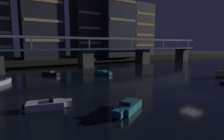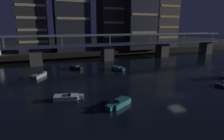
{
  "view_description": "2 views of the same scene",
  "coord_description": "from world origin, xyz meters",
  "px_view_note": "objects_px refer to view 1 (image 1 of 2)",
  "views": [
    {
      "loc": [
        -22.55,
        -14.52,
        6.98
      ],
      "look_at": [
        -4.35,
        14.55,
        2.17
      ],
      "focal_mm": 28.27,
      "sensor_mm": 36.0,
      "label": 1
    },
    {
      "loc": [
        -21.9,
        -23.84,
        11.96
      ],
      "look_at": [
        -6.89,
        14.78,
        2.01
      ],
      "focal_mm": 28.88,
      "sensor_mm": 36.0,
      "label": 2
    }
  ],
  "objects_px": {
    "tower_west_tall": "(41,13)",
    "tower_central": "(85,22)",
    "tower_east_tall": "(114,12)",
    "speedboat_mid_center": "(0,83)",
    "tower_east_low": "(140,30)",
    "speedboat_near_right": "(127,107)",
    "speedboat_mid_right": "(47,105)",
    "river_bridge": "(85,54)",
    "speedboat_near_center": "(51,74)",
    "speedboat_mid_left": "(103,73)"
  },
  "relations": [
    {
      "from": "tower_east_low",
      "to": "tower_east_tall",
      "type": "bearing_deg",
      "value": -172.99
    },
    {
      "from": "river_bridge",
      "to": "tower_west_tall",
      "type": "xyz_separation_m",
      "value": [
        -9.67,
        16.75,
        14.32
      ]
    },
    {
      "from": "river_bridge",
      "to": "speedboat_near_center",
      "type": "relative_size",
      "value": 20.3
    },
    {
      "from": "tower_east_low",
      "to": "speedboat_mid_left",
      "type": "distance_m",
      "value": 50.63
    },
    {
      "from": "tower_west_tall",
      "to": "tower_central",
      "type": "xyz_separation_m",
      "value": [
        17.57,
        1.11,
        -1.7
      ]
    },
    {
      "from": "tower_east_tall",
      "to": "tower_east_low",
      "type": "relative_size",
      "value": 1.52
    },
    {
      "from": "tower_east_tall",
      "to": "tower_central",
      "type": "bearing_deg",
      "value": 159.91
    },
    {
      "from": "river_bridge",
      "to": "speedboat_mid_right",
      "type": "height_order",
      "value": "river_bridge"
    },
    {
      "from": "tower_east_tall",
      "to": "speedboat_mid_right",
      "type": "distance_m",
      "value": 62.96
    },
    {
      "from": "river_bridge",
      "to": "speedboat_near_center",
      "type": "height_order",
      "value": "river_bridge"
    },
    {
      "from": "tower_east_tall",
      "to": "speedboat_mid_right",
      "type": "relative_size",
      "value": 7.25
    },
    {
      "from": "tower_east_low",
      "to": "tower_central",
      "type": "bearing_deg",
      "value": 175.42
    },
    {
      "from": "tower_east_tall",
      "to": "speedboat_near_center",
      "type": "xyz_separation_m",
      "value": [
        -32.55,
        -23.32,
        -20.46
      ]
    },
    {
      "from": "speedboat_mid_left",
      "to": "speedboat_mid_center",
      "type": "bearing_deg",
      "value": -179.49
    },
    {
      "from": "tower_west_tall",
      "to": "tower_east_low",
      "type": "height_order",
      "value": "tower_west_tall"
    },
    {
      "from": "tower_east_low",
      "to": "speedboat_mid_left",
      "type": "bearing_deg",
      "value": -140.97
    },
    {
      "from": "tower_east_tall",
      "to": "tower_east_low",
      "type": "bearing_deg",
      "value": 7.01
    },
    {
      "from": "speedboat_near_right",
      "to": "speedboat_mid_right",
      "type": "relative_size",
      "value": 0.94
    },
    {
      "from": "tower_east_tall",
      "to": "speedboat_mid_center",
      "type": "xyz_separation_m",
      "value": [
        -42.68,
        -28.83,
        -20.46
      ]
    },
    {
      "from": "tower_central",
      "to": "speedboat_mid_left",
      "type": "height_order",
      "value": "tower_central"
    },
    {
      "from": "tower_west_tall",
      "to": "tower_central",
      "type": "bearing_deg",
      "value": 3.63
    },
    {
      "from": "tower_east_tall",
      "to": "speedboat_mid_center",
      "type": "distance_m",
      "value": 55.42
    },
    {
      "from": "speedboat_near_center",
      "to": "tower_east_low",
      "type": "bearing_deg",
      "value": 27.42
    },
    {
      "from": "speedboat_near_center",
      "to": "speedboat_mid_left",
      "type": "xyz_separation_m",
      "value": [
        11.02,
        -5.32,
        0.0
      ]
    },
    {
      "from": "river_bridge",
      "to": "speedboat_near_right",
      "type": "bearing_deg",
      "value": -107.16
    },
    {
      "from": "speedboat_near_center",
      "to": "speedboat_mid_center",
      "type": "height_order",
      "value": "same"
    },
    {
      "from": "river_bridge",
      "to": "tower_east_tall",
      "type": "bearing_deg",
      "value": 34.99
    },
    {
      "from": "river_bridge",
      "to": "speedboat_mid_left",
      "type": "relative_size",
      "value": 19.55
    },
    {
      "from": "tower_central",
      "to": "speedboat_mid_right",
      "type": "bearing_deg",
      "value": -117.99
    },
    {
      "from": "speedboat_near_right",
      "to": "tower_central",
      "type": "bearing_deg",
      "value": 70.61
    },
    {
      "from": "speedboat_near_right",
      "to": "speedboat_mid_center",
      "type": "relative_size",
      "value": 1.02
    },
    {
      "from": "river_bridge",
      "to": "speedboat_near_center",
      "type": "distance_m",
      "value": 16.7
    },
    {
      "from": "tower_east_tall",
      "to": "speedboat_mid_left",
      "type": "relative_size",
      "value": 7.23
    },
    {
      "from": "tower_central",
      "to": "river_bridge",
      "type": "bearing_deg",
      "value": -113.86
    },
    {
      "from": "tower_central",
      "to": "speedboat_near_right",
      "type": "distance_m",
      "value": 60.76
    },
    {
      "from": "tower_east_low",
      "to": "speedboat_near_right",
      "type": "relative_size",
      "value": 5.08
    },
    {
      "from": "speedboat_near_right",
      "to": "speedboat_mid_left",
      "type": "relative_size",
      "value": 0.93
    },
    {
      "from": "tower_east_low",
      "to": "speedboat_near_right",
      "type": "height_order",
      "value": "tower_east_low"
    },
    {
      "from": "speedboat_mid_right",
      "to": "tower_central",
      "type": "bearing_deg",
      "value": 62.01
    },
    {
      "from": "tower_west_tall",
      "to": "speedboat_near_right",
      "type": "height_order",
      "value": "tower_west_tall"
    },
    {
      "from": "river_bridge",
      "to": "tower_west_tall",
      "type": "relative_size",
      "value": 3.09
    },
    {
      "from": "speedboat_mid_left",
      "to": "speedboat_near_center",
      "type": "bearing_deg",
      "value": 154.22
    },
    {
      "from": "tower_west_tall",
      "to": "speedboat_near_right",
      "type": "relative_size",
      "value": 6.76
    },
    {
      "from": "river_bridge",
      "to": "speedboat_near_right",
      "type": "height_order",
      "value": "river_bridge"
    },
    {
      "from": "tower_east_low",
      "to": "river_bridge",
      "type": "bearing_deg",
      "value": -156.38
    },
    {
      "from": "speedboat_mid_center",
      "to": "speedboat_mid_right",
      "type": "xyz_separation_m",
      "value": [
        4.55,
        -16.9,
        0.0
      ]
    },
    {
      "from": "river_bridge",
      "to": "tower_central",
      "type": "bearing_deg",
      "value": 66.14
    },
    {
      "from": "tower_east_tall",
      "to": "speedboat_near_center",
      "type": "bearing_deg",
      "value": -144.37
    },
    {
      "from": "speedboat_near_right",
      "to": "speedboat_mid_center",
      "type": "bearing_deg",
      "value": 117.83
    },
    {
      "from": "speedboat_mid_center",
      "to": "tower_west_tall",
      "type": "bearing_deg",
      "value": 67.04
    }
  ]
}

